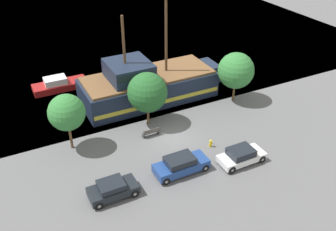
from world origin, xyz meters
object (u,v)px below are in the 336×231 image
Objects in this scene: pirate_ship at (147,84)px; parked_car_curb_front at (113,189)px; parked_car_curb_mid at (181,165)px; fire_hydrant at (211,143)px; moored_boat_dockside at (59,85)px; parked_car_curb_rear at (241,156)px; bench_promenade_east at (151,132)px.

pirate_ship is 15.73m from parked_car_curb_front.
parked_car_curb_mid is 6.11× the size of fire_hydrant.
fire_hydrant is at bearing -61.26° from moored_boat_dockside.
pirate_ship is 13.16m from parked_car_curb_mid.
parked_car_curb_front is (-8.81, -12.98, -1.13)m from pirate_ship.
parked_car_curb_rear is at bearing -5.41° from parked_car_curb_front.
parked_car_curb_front is 11.44m from parked_car_curb_rear.
moored_boat_dockside reaches higher than fire_hydrant.
fire_hydrant is at bearing -82.41° from pirate_ship.
fire_hydrant is at bearing 109.72° from parked_car_curb_rear.
parked_car_curb_rear is 2.46× the size of bench_promenade_east.
parked_car_curb_rear reaches higher than parked_car_curb_front.
moored_boat_dockside is at bearing 118.74° from fire_hydrant.
moored_boat_dockside is 23.70m from parked_car_curb_rear.
bench_promenade_east is at bearing -67.89° from moored_boat_dockside.
moored_boat_dockside is 8.20× the size of fire_hydrant.
bench_promenade_east is (-2.74, -6.86, -1.40)m from pirate_ship.
parked_car_curb_rear is (5.30, -1.23, -0.06)m from parked_car_curb_mid.
parked_car_curb_rear is 8.95m from bench_promenade_east.
pirate_ship is 21.05× the size of fire_hydrant.
bench_promenade_east is at bearing 135.89° from fire_hydrant.
parked_car_curb_rear is at bearing -13.03° from parked_car_curb_mid.
bench_promenade_east is at bearing -111.78° from pirate_ship.
moored_boat_dockside is 19.96m from parked_car_curb_front.
parked_car_curb_front is 5.01× the size of fire_hydrant.
pirate_ship is 9.53× the size of bench_promenade_east.
bench_promenade_east is (-0.02, 5.97, -0.34)m from parked_car_curb_mid.
parked_car_curb_front is 0.82× the size of parked_car_curb_mid.
moored_boat_dockside is 3.71× the size of bench_promenade_east.
moored_boat_dockside is 1.51× the size of parked_car_curb_rear.
bench_promenade_east is at bearing 126.47° from parked_car_curb_rear.
bench_promenade_east is (-4.20, 4.07, 0.03)m from fire_hydrant.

